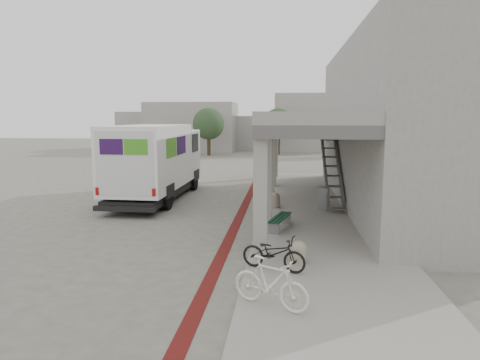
# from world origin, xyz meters

# --- Properties ---
(ground) EXTENTS (120.00, 120.00, 0.00)m
(ground) POSITION_xyz_m (0.00, 0.00, 0.00)
(ground) COLOR #605D52
(ground) RESTS_ON ground
(bike_lane_stripe) EXTENTS (0.35, 40.00, 0.01)m
(bike_lane_stripe) POSITION_xyz_m (1.00, 2.00, 0.01)
(bike_lane_stripe) COLOR #561411
(bike_lane_stripe) RESTS_ON ground
(sidewalk) EXTENTS (4.40, 28.00, 0.12)m
(sidewalk) POSITION_xyz_m (4.00, 0.00, 0.06)
(sidewalk) COLOR gray
(sidewalk) RESTS_ON ground
(transit_building) EXTENTS (7.60, 17.00, 7.00)m
(transit_building) POSITION_xyz_m (6.83, 4.50, 3.40)
(transit_building) COLOR gray
(transit_building) RESTS_ON ground
(distant_backdrop) EXTENTS (28.00, 10.00, 6.50)m
(distant_backdrop) POSITION_xyz_m (-2.84, 35.89, 2.70)
(distant_backdrop) COLOR gray
(distant_backdrop) RESTS_ON ground
(tree_left) EXTENTS (3.20, 3.20, 4.80)m
(tree_left) POSITION_xyz_m (-5.00, 28.00, 3.18)
(tree_left) COLOR #38281C
(tree_left) RESTS_ON ground
(tree_mid) EXTENTS (3.20, 3.20, 4.80)m
(tree_mid) POSITION_xyz_m (2.00, 30.00, 3.18)
(tree_mid) COLOR #38281C
(tree_mid) RESTS_ON ground
(tree_right) EXTENTS (3.20, 3.20, 4.80)m
(tree_right) POSITION_xyz_m (10.00, 29.00, 3.18)
(tree_right) COLOR #38281C
(tree_right) RESTS_ON ground
(fedex_truck) EXTENTS (2.71, 8.29, 3.52)m
(fedex_truck) POSITION_xyz_m (-3.31, 4.62, 1.87)
(fedex_truck) COLOR black
(fedex_truck) RESTS_ON ground
(bench) EXTENTS (0.81, 1.79, 0.41)m
(bench) POSITION_xyz_m (2.60, -0.67, 0.41)
(bench) COLOR slate
(bench) RESTS_ON sidewalk
(bollard_near) EXTENTS (0.40, 0.40, 0.60)m
(bollard_near) POSITION_xyz_m (3.14, -4.11, 0.42)
(bollard_near) COLOR gray
(bollard_near) RESTS_ON sidewalk
(bollard_far) EXTENTS (0.43, 0.43, 0.64)m
(bollard_far) POSITION_xyz_m (2.35, 2.77, 0.44)
(bollard_far) COLOR gray
(bollard_far) RESTS_ON sidewalk
(utility_cabinet) EXTENTS (0.49, 0.60, 0.91)m
(utility_cabinet) POSITION_xyz_m (4.33, 2.77, 0.57)
(utility_cabinet) COLOR gray
(utility_cabinet) RESTS_ON sidewalk
(bicycle_black) EXTENTS (1.76, 1.12, 0.87)m
(bicycle_black) POSITION_xyz_m (2.50, -4.67, 0.56)
(bicycle_black) COLOR black
(bicycle_black) RESTS_ON sidewalk
(bicycle_cream) EXTENTS (1.73, 1.21, 1.02)m
(bicycle_cream) POSITION_xyz_m (2.50, -6.79, 0.63)
(bicycle_cream) COLOR silver
(bicycle_cream) RESTS_ON sidewalk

